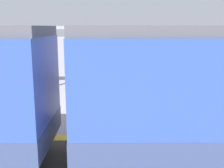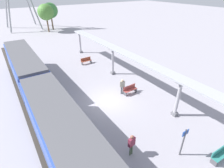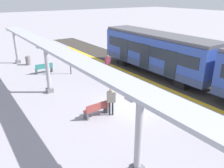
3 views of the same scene
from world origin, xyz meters
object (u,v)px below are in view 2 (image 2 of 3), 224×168
(train_near_carriage, at_px, (64,136))
(platform_info_sign, at_px, (183,140))
(canopy_pillar_fourth, at_px, (80,42))
(bench_near_end, at_px, (220,154))
(passenger_by_the_benches, at_px, (122,85))
(canopy_pillar_third, at_px, (113,61))
(passenger_waiting_near_edge, at_px, (132,143))
(bench_mid_platform, at_px, (130,89))
(bench_far_end, at_px, (86,61))
(canopy_pillar_second, at_px, (178,99))
(train_far_carriage, at_px, (26,68))

(train_near_carriage, distance_m, platform_info_sign, 7.34)
(canopy_pillar_fourth, distance_m, bench_near_end, 23.38)
(passenger_by_the_benches, bearing_deg, canopy_pillar_third, 68.19)
(train_near_carriage, bearing_deg, passenger_waiting_near_edge, -31.50)
(bench_mid_platform, distance_m, passenger_waiting_near_edge, 7.48)
(bench_far_end, bearing_deg, canopy_pillar_second, -84.83)
(platform_info_sign, height_order, passenger_waiting_near_edge, platform_info_sign)
(bench_far_end, xyz_separation_m, passenger_by_the_benches, (-0.44, -9.10, 0.60))
(bench_near_end, xyz_separation_m, bench_far_end, (-0.16, 18.68, 0.00))
(canopy_pillar_second, xyz_separation_m, bench_near_end, (-1.13, -4.41, -1.25))
(bench_near_end, bearing_deg, passenger_waiting_near_edge, 143.03)
(train_far_carriage, height_order, passenger_waiting_near_edge, train_far_carriage)
(train_near_carriage, height_order, bench_near_end, train_near_carriage)
(bench_near_end, relative_size, platform_info_sign, 0.69)
(platform_info_sign, bearing_deg, canopy_pillar_fourth, 82.29)
(bench_mid_platform, xyz_separation_m, passenger_waiting_near_edge, (-4.59, -5.87, 0.61))
(canopy_pillar_second, distance_m, passenger_by_the_benches, 5.49)
(canopy_pillar_third, xyz_separation_m, bench_mid_platform, (-1.00, -4.68, -1.25))
(bench_far_end, bearing_deg, canopy_pillar_third, -74.88)
(canopy_pillar_third, bearing_deg, bench_near_end, -94.64)
(bench_far_end, bearing_deg, passenger_by_the_benches, -92.77)
(bench_far_end, relative_size, passenger_waiting_near_edge, 0.90)
(canopy_pillar_fourth, height_order, bench_mid_platform, canopy_pillar_fourth)
(bench_near_end, bearing_deg, platform_info_sign, 139.17)
(canopy_pillar_third, height_order, platform_info_sign, canopy_pillar_third)
(canopy_pillar_fourth, xyz_separation_m, bench_near_end, (-1.13, -23.32, -1.25))
(train_far_carriage, bearing_deg, canopy_pillar_second, -54.86)
(canopy_pillar_third, relative_size, platform_info_sign, 1.52)
(passenger_by_the_benches, bearing_deg, train_near_carriage, -151.17)
(canopy_pillar_fourth, distance_m, passenger_waiting_near_edge, 20.74)
(train_near_carriage, height_order, bench_far_end, train_near_carriage)
(train_near_carriage, xyz_separation_m, platform_info_sign, (6.17, -3.95, -0.50))
(canopy_pillar_third, xyz_separation_m, passenger_waiting_near_edge, (-5.59, -10.55, -0.65))
(train_far_carriage, bearing_deg, canopy_pillar_third, -20.76)
(bench_near_end, distance_m, passenger_by_the_benches, 9.62)
(canopy_pillar_third, bearing_deg, passenger_by_the_benches, -111.81)
(train_far_carriage, height_order, bench_near_end, train_far_carriage)
(bench_far_end, bearing_deg, bench_near_end, -89.50)
(passenger_waiting_near_edge, bearing_deg, platform_info_sign, -34.06)
(train_far_carriage, distance_m, bench_far_end, 8.05)
(bench_near_end, xyz_separation_m, platform_info_sign, (-1.82, 1.57, 0.89))
(train_near_carriage, height_order, passenger_by_the_benches, train_near_carriage)
(canopy_pillar_fourth, height_order, bench_far_end, canopy_pillar_fourth)
(platform_info_sign, bearing_deg, train_far_carriage, 111.34)
(platform_info_sign, bearing_deg, train_near_carriage, 147.38)
(passenger_by_the_benches, bearing_deg, canopy_pillar_second, -71.49)
(train_near_carriage, xyz_separation_m, passenger_by_the_benches, (7.38, 4.06, -0.78))
(canopy_pillar_fourth, bearing_deg, passenger_by_the_benches, -97.18)
(canopy_pillar_second, relative_size, passenger_waiting_near_edge, 1.99)
(canopy_pillar_fourth, xyz_separation_m, bench_far_end, (-1.29, -4.63, -1.25))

